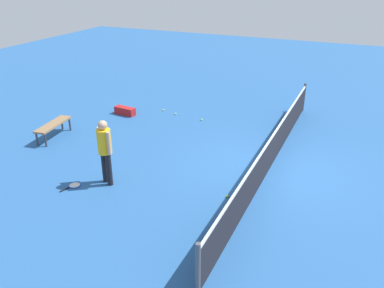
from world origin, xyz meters
name	(u,v)px	position (x,y,z in m)	size (l,w,h in m)	color
ground_plane	(270,168)	(0.00, 0.00, 0.00)	(40.00, 40.00, 0.00)	#265693
court_net	(271,151)	(0.00, 0.00, 0.50)	(10.09, 0.09, 1.07)	#4C4C51
player_near_side	(105,147)	(2.50, -3.56, 1.01)	(0.45, 0.51, 1.70)	black
tennis_racket_near_player	(74,185)	(2.98, -4.27, 0.01)	(0.61, 0.39, 0.03)	blue
tennis_ball_near_player	(202,120)	(-2.50, -3.08, 0.03)	(0.07, 0.07, 0.07)	#C6E033
tennis_ball_by_net	(163,110)	(-2.86, -4.81, 0.03)	(0.07, 0.07, 0.07)	#C6E033
tennis_ball_midcourt	(175,114)	(-2.66, -4.20, 0.03)	(0.07, 0.07, 0.07)	#C6E033
tennis_ball_baseline	(227,196)	(1.91, -0.56, 0.03)	(0.07, 0.07, 0.07)	#C6E033
tennis_ball_stray_left	(107,147)	(0.76, -4.80, 0.03)	(0.07, 0.07, 0.07)	#C6E033
courtside_bench	(53,125)	(0.79, -6.80, 0.42)	(1.54, 0.60, 0.48)	olive
equipment_bag	(124,111)	(-1.94, -5.94, 0.14)	(0.37, 0.83, 0.28)	#B21E1E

